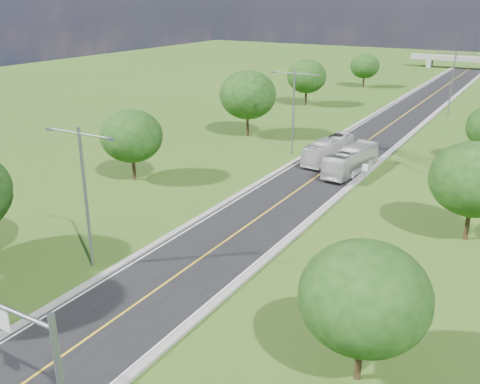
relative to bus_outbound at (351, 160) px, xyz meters
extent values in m
plane|color=#2E5518|center=(-2.57, 18.52, -1.45)|extent=(260.00, 260.00, 0.00)
cube|color=black|center=(-2.57, 24.52, -1.42)|extent=(8.00, 150.00, 0.06)
cube|color=gray|center=(-6.82, 24.52, -1.34)|extent=(0.50, 150.00, 0.22)
cube|color=gray|center=(1.68, 24.52, -1.34)|extent=(0.50, 150.00, 0.22)
cylinder|color=slate|center=(2.63, -3.48, -0.25)|extent=(0.08, 0.08, 2.40)
cube|color=white|center=(2.63, -3.51, 0.55)|extent=(0.55, 0.04, 0.70)
cube|color=gray|center=(-12.57, 98.52, -0.45)|extent=(1.20, 3.00, 2.00)
cube|color=gray|center=(-2.57, 98.52, 1.15)|extent=(30.00, 3.00, 1.20)
cylinder|color=slate|center=(-8.57, -29.48, 3.55)|extent=(0.22, 0.22, 10.00)
cylinder|color=slate|center=(-9.97, -29.48, 8.15)|extent=(2.80, 0.12, 0.12)
cylinder|color=slate|center=(-7.17, -29.48, 8.15)|extent=(2.80, 0.12, 0.12)
cube|color=slate|center=(-11.27, -29.48, 8.10)|extent=(0.50, 0.25, 0.18)
cube|color=slate|center=(-5.87, -29.48, 8.10)|extent=(0.50, 0.25, 0.18)
cylinder|color=slate|center=(-8.57, 3.52, 3.55)|extent=(0.22, 0.22, 10.00)
cylinder|color=slate|center=(-9.97, 3.52, 8.15)|extent=(2.80, 0.12, 0.12)
cylinder|color=slate|center=(-7.17, 3.52, 8.15)|extent=(2.80, 0.12, 0.12)
cube|color=slate|center=(-11.27, 3.52, 8.10)|extent=(0.50, 0.25, 0.18)
cube|color=slate|center=(-5.87, 3.52, 8.10)|extent=(0.50, 0.25, 0.18)
cylinder|color=slate|center=(3.43, 36.52, 3.55)|extent=(0.22, 0.22, 10.00)
cylinder|color=slate|center=(2.03, 36.52, 8.15)|extent=(2.80, 0.12, 0.12)
cylinder|color=slate|center=(4.83, 36.52, 8.15)|extent=(2.80, 0.12, 0.12)
cube|color=slate|center=(0.73, 36.52, 8.10)|extent=(0.50, 0.25, 0.18)
cube|color=slate|center=(6.13, 36.52, 8.10)|extent=(0.50, 0.25, 0.18)
cylinder|color=black|center=(-18.57, -13.48, -0.10)|extent=(0.36, 0.36, 2.70)
ellipsoid|color=#14350E|center=(-18.57, -13.48, 3.20)|extent=(6.30, 6.30, 5.36)
cylinder|color=black|center=(-17.57, 8.52, 0.17)|extent=(0.36, 0.36, 3.24)
ellipsoid|color=#14350E|center=(-17.57, 8.52, 4.13)|extent=(7.56, 7.56, 6.43)
cylinder|color=black|center=(-19.57, 32.52, -0.01)|extent=(0.36, 0.36, 2.88)
ellipsoid|color=#14350E|center=(-19.57, 32.52, 3.51)|extent=(6.72, 6.72, 5.71)
cylinder|color=black|center=(-17.07, 56.52, -0.19)|extent=(0.36, 0.36, 2.52)
ellipsoid|color=#14350E|center=(-17.07, 56.52, 2.89)|extent=(5.88, 5.88, 5.00)
cylinder|color=black|center=(11.43, -31.48, -0.10)|extent=(0.36, 0.36, 2.70)
ellipsoid|color=#14350E|center=(11.43, -31.48, 3.20)|extent=(6.30, 6.30, 5.36)
cylinder|color=black|center=(13.43, -11.48, -0.01)|extent=(0.36, 0.36, 2.88)
ellipsoid|color=#14350E|center=(13.43, -11.48, 3.51)|extent=(6.72, 6.72, 5.71)
imported|color=silver|center=(0.00, 0.00, 0.00)|extent=(3.03, 10.09, 2.77)
imported|color=silver|center=(-3.62, 2.77, -0.07)|extent=(2.96, 9.59, 2.63)
camera|label=1|loc=(17.42, -53.25, 16.48)|focal=40.00mm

